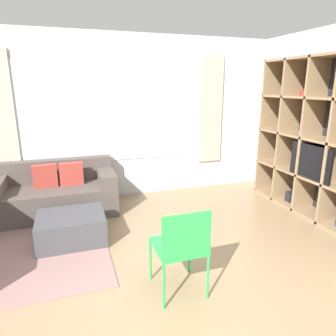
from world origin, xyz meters
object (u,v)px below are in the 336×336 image
(ottoman, at_px, (72,228))
(folding_chair, at_px, (181,244))
(shelving_unit, at_px, (326,141))
(couch_main, at_px, (56,194))

(ottoman, relative_size, folding_chair, 0.93)
(shelving_unit, distance_m, ottoman, 3.63)
(shelving_unit, xyz_separation_m, ottoman, (-3.49, 0.35, -0.95))
(couch_main, relative_size, folding_chair, 2.05)
(couch_main, height_order, ottoman, couch_main)
(folding_chair, bearing_deg, shelving_unit, -158.44)
(couch_main, distance_m, ottoman, 1.02)
(shelving_unit, relative_size, ottoman, 3.08)
(shelving_unit, height_order, folding_chair, shelving_unit)
(ottoman, distance_m, folding_chair, 1.68)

